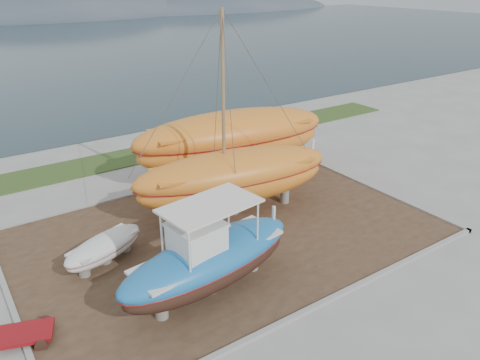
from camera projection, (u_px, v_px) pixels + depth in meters
ground at (284, 276)px, 18.18m from camera, size 140.00×140.00×0.00m
dirt_patch at (228, 232)px, 21.18m from camera, size 18.00×12.00×0.06m
curb_frame at (228, 232)px, 21.16m from camera, size 18.60×12.60×0.15m
grass_strip at (130, 157)px, 29.85m from camera, size 44.00×3.00×0.08m
blue_caique at (209, 250)px, 16.52m from camera, size 7.59×3.26×3.54m
white_dinghy at (104, 250)px, 18.74m from camera, size 3.97×2.73×1.12m
orange_sailboat at (234, 119)px, 20.95m from camera, size 10.10×4.53×9.46m
orange_bare_hull at (232, 146)px, 26.20m from camera, size 11.81×4.91×3.76m
red_trailer at (25, 336)px, 14.91m from camera, size 2.86×2.06×0.36m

